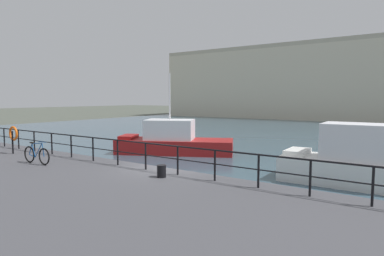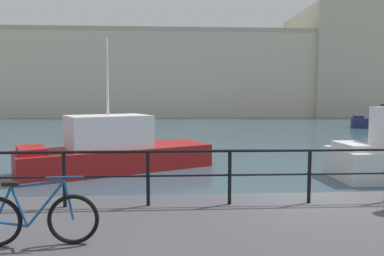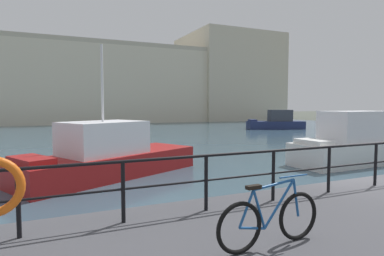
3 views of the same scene
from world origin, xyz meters
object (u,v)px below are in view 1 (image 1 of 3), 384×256
object	(u,v)px
moored_white_yacht	(173,141)
parked_bicycle	(37,155)
moored_blue_motorboat	(371,164)
mooring_bollard	(162,171)
life_ring_stand	(13,134)

from	to	relation	value
moored_white_yacht	parked_bicycle	xyz separation A→B (m)	(0.55, -10.16, 0.51)
moored_blue_motorboat	parked_bicycle	distance (m)	14.27
moored_blue_motorboat	mooring_bollard	xyz separation A→B (m)	(-5.82, -6.89, 0.20)
moored_blue_motorboat	parked_bicycle	size ratio (longest dim) A/B	4.42
moored_white_yacht	life_ring_stand	size ratio (longest dim) A/B	5.89
mooring_bollard	life_ring_stand	distance (m)	9.46
moored_blue_motorboat	parked_bicycle	bearing A→B (deg)	32.79
mooring_bollard	parked_bicycle	bearing A→B (deg)	-169.01
moored_blue_motorboat	life_ring_stand	size ratio (longest dim) A/B	5.61
moored_white_yacht	parked_bicycle	size ratio (longest dim) A/B	4.65
moored_white_yacht	parked_bicycle	distance (m)	10.18
parked_bicycle	life_ring_stand	bearing A→B (deg)	164.22
moored_white_yacht	life_ring_stand	xyz separation A→B (m)	(-2.92, -9.33, 1.10)
moored_white_yacht	moored_blue_motorboat	xyz separation A→B (m)	(12.33, -2.11, 0.14)
moored_blue_motorboat	life_ring_stand	distance (m)	16.90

